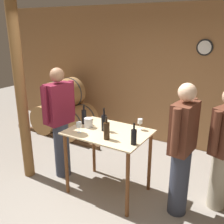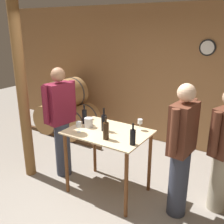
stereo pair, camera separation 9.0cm
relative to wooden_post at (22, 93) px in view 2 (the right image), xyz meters
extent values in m
plane|color=gray|center=(1.41, -0.25, -1.35)|extent=(14.00, 14.00, 0.00)
cube|color=#996B42|center=(1.41, 2.34, 0.00)|extent=(8.40, 0.05, 2.70)
cylinder|color=black|center=(2.04, 2.30, 0.59)|extent=(0.28, 0.03, 0.28)
cylinder|color=white|center=(2.04, 2.29, 0.59)|extent=(0.23, 0.01, 0.23)
cube|color=#4C331E|center=(-0.66, 1.31, -1.31)|extent=(2.28, 0.06, 0.08)
cube|color=#4C331E|center=(-0.66, 1.92, -1.31)|extent=(2.28, 0.06, 0.08)
cylinder|color=#9E7242|center=(-1.00, 1.62, -1.02)|extent=(0.65, 0.76, 0.65)
cylinder|color=#38383D|center=(-1.00, 1.39, -1.02)|extent=(0.67, 0.03, 0.67)
cylinder|color=#38383D|center=(-1.00, 1.84, -1.02)|extent=(0.67, 0.03, 0.67)
cylinder|color=#AD7F4C|center=(-0.32, 1.62, -1.02)|extent=(0.65, 0.76, 0.65)
cylinder|color=#38383D|center=(-0.32, 1.39, -1.02)|extent=(0.67, 0.03, 0.67)
cylinder|color=#38383D|center=(-0.32, 1.84, -1.02)|extent=(0.67, 0.03, 0.67)
cylinder|color=#9E7242|center=(-0.66, 1.62, -0.47)|extent=(0.65, 0.76, 0.65)
cylinder|color=#38383D|center=(-0.66, 1.39, -0.47)|extent=(0.67, 0.03, 0.67)
cylinder|color=#38383D|center=(-0.66, 1.84, -0.47)|extent=(0.67, 0.03, 0.67)
cube|color=beige|center=(1.33, 0.29, -0.42)|extent=(1.09, 0.79, 0.02)
cylinder|color=brown|center=(0.84, -0.04, -0.89)|extent=(0.05, 0.05, 0.92)
cylinder|color=brown|center=(1.82, -0.04, -0.89)|extent=(0.05, 0.05, 0.92)
cylinder|color=brown|center=(0.84, 0.63, -0.89)|extent=(0.05, 0.05, 0.92)
cylinder|color=brown|center=(1.82, 0.63, -0.89)|extent=(0.05, 0.05, 0.92)
cylinder|color=brown|center=(0.00, 0.00, 0.00)|extent=(0.16, 0.16, 2.70)
cylinder|color=black|center=(0.87, 0.36, -0.30)|extent=(0.07, 0.07, 0.21)
cylinder|color=black|center=(0.87, 0.36, -0.16)|extent=(0.02, 0.02, 0.09)
cylinder|color=black|center=(0.87, 0.36, -0.13)|extent=(0.03, 0.03, 0.02)
cylinder|color=black|center=(1.27, 0.29, -0.30)|extent=(0.07, 0.07, 0.22)
cylinder|color=black|center=(1.27, 0.29, -0.14)|extent=(0.02, 0.02, 0.10)
cylinder|color=black|center=(1.27, 0.29, -0.10)|extent=(0.03, 0.03, 0.02)
cylinder|color=black|center=(1.45, 0.07, -0.30)|extent=(0.08, 0.08, 0.22)
cylinder|color=black|center=(1.45, 0.07, -0.15)|extent=(0.02, 0.02, 0.08)
cylinder|color=black|center=(1.45, 0.07, -0.12)|extent=(0.03, 0.03, 0.02)
cylinder|color=black|center=(1.81, 0.11, -0.31)|extent=(0.07, 0.07, 0.19)
cylinder|color=black|center=(1.81, 0.11, -0.18)|extent=(0.02, 0.02, 0.09)
cylinder|color=black|center=(1.81, 0.11, -0.14)|extent=(0.03, 0.03, 0.02)
cylinder|color=silver|center=(1.01, 0.06, -0.41)|extent=(0.06, 0.06, 0.00)
cylinder|color=silver|center=(1.01, 0.06, -0.37)|extent=(0.01, 0.01, 0.07)
cylinder|color=silver|center=(1.01, 0.06, -0.30)|extent=(0.07, 0.07, 0.07)
cylinder|color=silver|center=(1.67, 0.57, -0.41)|extent=(0.06, 0.06, 0.00)
cylinder|color=silver|center=(1.67, 0.57, -0.36)|extent=(0.01, 0.01, 0.09)
cylinder|color=silver|center=(1.67, 0.57, -0.28)|extent=(0.07, 0.07, 0.06)
cylinder|color=silver|center=(1.01, 0.28, -0.34)|extent=(0.12, 0.12, 0.13)
cylinder|color=#333847|center=(2.32, 0.37, -0.91)|extent=(0.24, 0.24, 0.87)
cube|color=#592D1E|center=(2.32, 0.37, -0.17)|extent=(0.25, 0.42, 0.61)
sphere|color=beige|center=(2.32, 0.37, 0.25)|extent=(0.21, 0.21, 0.21)
cylinder|color=#592D1E|center=(2.35, 0.62, -0.14)|extent=(0.09, 0.09, 0.55)
cylinder|color=#592D1E|center=(2.30, 0.12, -0.14)|extent=(0.09, 0.09, 0.55)
cylinder|color=#B7AD93|center=(2.74, 0.75, -0.95)|extent=(0.24, 0.24, 0.80)
cylinder|color=#592D1E|center=(2.66, 0.52, -0.22)|extent=(0.09, 0.09, 0.54)
cylinder|color=#333847|center=(0.46, 0.29, -0.91)|extent=(0.24, 0.24, 0.89)
cube|color=maroon|center=(0.46, 0.29, -0.15)|extent=(0.29, 0.43, 0.62)
sphere|color=#9E7051|center=(0.46, 0.29, 0.28)|extent=(0.21, 0.21, 0.21)
cylinder|color=maroon|center=(0.42, 0.05, -0.12)|extent=(0.09, 0.09, 0.56)
cylinder|color=maroon|center=(0.51, 0.54, -0.12)|extent=(0.09, 0.09, 0.56)
camera|label=1|loc=(3.08, -2.49, 0.97)|focal=42.00mm
camera|label=2|loc=(3.16, -2.44, 0.97)|focal=42.00mm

